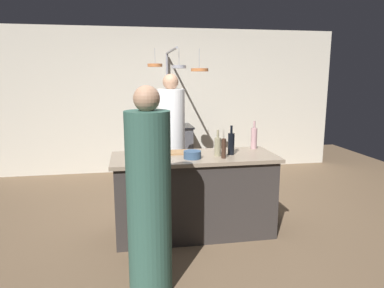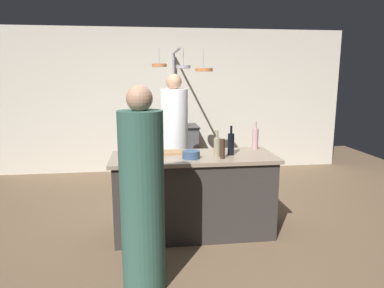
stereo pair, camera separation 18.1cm
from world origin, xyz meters
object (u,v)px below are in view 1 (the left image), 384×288
object	(u,v)px
guest_left	(149,200)
wine_bottle_white	(218,146)
bar_stool_left	(155,227)
wine_glass_near_left_guest	(140,145)
chef	(171,144)
mixing_bowl_steel	(145,159)
stove_range	(170,150)
wine_bottle_dark	(231,143)
mixing_bowl_blue	(192,155)
pepper_mill	(224,149)
wine_glass_by_chef	(150,145)
cutting_board	(175,152)
wine_bottle_rose	(254,138)
wine_glass_near_right_guest	(143,148)

from	to	relation	value
guest_left	wine_bottle_white	size ratio (longest dim) A/B	5.93
bar_stool_left	wine_glass_near_left_guest	bearing A→B (deg)	96.32
chef	wine_glass_near_left_guest	bearing A→B (deg)	-116.33
chef	mixing_bowl_steel	bearing A→B (deg)	-107.93
stove_range	guest_left	xyz separation A→B (m)	(-0.55, -3.45, 0.34)
wine_bottle_dark	wine_glass_near_left_guest	bearing A→B (deg)	168.51
mixing_bowl_blue	stove_range	bearing A→B (deg)	88.98
chef	pepper_mill	world-z (taller)	chef
bar_stool_left	wine_glass_by_chef	bearing A→B (deg)	88.73
wine_bottle_white	wine_bottle_dark	world-z (taller)	wine_bottle_dark
bar_stool_left	cutting_board	size ratio (longest dim) A/B	2.12
chef	wine_glass_by_chef	size ratio (longest dim) A/B	12.24
guest_left	mixing_bowl_blue	distance (m)	1.01
pepper_mill	mixing_bowl_steel	xyz separation A→B (m)	(-0.83, -0.04, -0.07)
wine_bottle_dark	wine_bottle_rose	size ratio (longest dim) A/B	0.97
chef	wine_bottle_rose	xyz separation A→B (m)	(0.90, -0.85, 0.20)
pepper_mill	wine_glass_near_left_guest	world-z (taller)	pepper_mill
cutting_board	mixing_bowl_steel	distance (m)	0.51
bar_stool_left	mixing_bowl_steel	xyz separation A→B (m)	(-0.06, 0.40, 0.56)
stove_range	wine_glass_near_left_guest	xyz separation A→B (m)	(-0.58, -2.27, 0.56)
wine_bottle_rose	mixing_bowl_blue	bearing A→B (deg)	-155.11
wine_bottle_white	wine_glass_by_chef	distance (m)	0.75
guest_left	wine_bottle_dark	bearing A→B (deg)	45.45
bar_stool_left	mixing_bowl_blue	bearing A→B (deg)	47.77
wine_glass_near_left_guest	wine_glass_by_chef	xyz separation A→B (m)	(0.11, -0.02, 0.00)
stove_range	mixing_bowl_blue	world-z (taller)	mixing_bowl_blue
cutting_board	mixing_bowl_steel	world-z (taller)	mixing_bowl_steel
wine_glass_near_right_guest	mixing_bowl_steel	size ratio (longest dim) A/B	1.02
wine_bottle_rose	mixing_bowl_steel	world-z (taller)	wine_bottle_rose
wine_glass_near_right_guest	wine_glass_near_left_guest	distance (m)	0.19
cutting_board	wine_bottle_dark	distance (m)	0.64
wine_bottle_white	wine_bottle_rose	size ratio (longest dim) A/B	0.85
guest_left	wine_glass_by_chef	world-z (taller)	guest_left
mixing_bowl_steel	pepper_mill	bearing A→B (deg)	2.71
wine_glass_near_left_guest	pepper_mill	bearing A→B (deg)	-22.77
wine_bottle_dark	wine_glass_near_left_guest	xyz separation A→B (m)	(-0.99, 0.20, -0.02)
chef	pepper_mill	bearing A→B (deg)	-72.25
wine_bottle_white	wine_bottle_rose	world-z (taller)	wine_bottle_rose
chef	wine_bottle_rose	distance (m)	1.25
bar_stool_left	mixing_bowl_blue	size ratio (longest dim) A/B	3.68
cutting_board	wine_glass_near_right_guest	bearing A→B (deg)	-155.40
guest_left	wine_bottle_dark	size ratio (longest dim) A/B	5.21
stove_range	cutting_board	size ratio (longest dim) A/B	2.78
stove_range	cutting_board	bearing A→B (deg)	-94.96
guest_left	wine_bottle_dark	distance (m)	1.39
bar_stool_left	mixing_bowl_blue	xyz separation A→B (m)	(0.44, 0.49, 0.57)
wine_bottle_dark	wine_glass_by_chef	xyz separation A→B (m)	(-0.88, 0.18, -0.02)
wine_bottle_dark	guest_left	bearing A→B (deg)	-134.55
wine_glass_near_right_guest	wine_glass_near_left_guest	bearing A→B (deg)	96.68
wine_bottle_rose	wine_glass_by_chef	world-z (taller)	wine_bottle_rose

